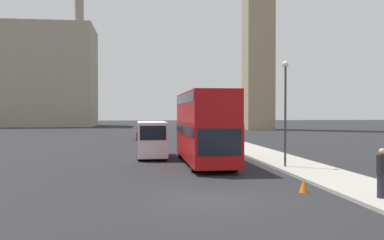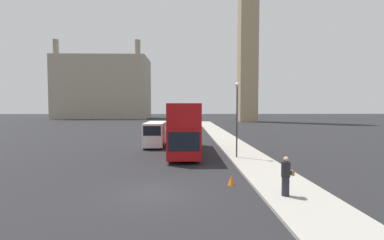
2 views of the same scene
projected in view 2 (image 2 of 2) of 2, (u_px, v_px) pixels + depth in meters
name	position (u px, v px, depth m)	size (l,w,h in m)	color
ground_plane	(154.00, 192.00, 12.49)	(300.00, 300.00, 0.00)	black
sidewalk_strip	(288.00, 189.00, 12.64)	(3.25, 120.00, 0.15)	#9E998E
clock_tower	(248.00, 2.00, 73.10)	(5.44, 5.61, 66.65)	tan
building_block_distant	(104.00, 88.00, 95.74)	(32.89, 15.99, 27.40)	#9E937F
red_double_decker_bus	(184.00, 126.00, 23.17)	(2.56, 10.38, 4.42)	#A80F11
white_van	(155.00, 133.00, 27.28)	(2.01, 5.70, 2.53)	white
pedestrian	(286.00, 176.00, 11.48)	(0.55, 0.39, 1.77)	#23232D
street_lamp	(237.00, 108.00, 20.31)	(0.36, 0.36, 5.94)	#38383D
parked_sedan	(167.00, 126.00, 47.53)	(1.79, 4.71, 1.51)	maroon
traffic_cone	(231.00, 180.00, 13.56)	(0.36, 0.36, 0.55)	orange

